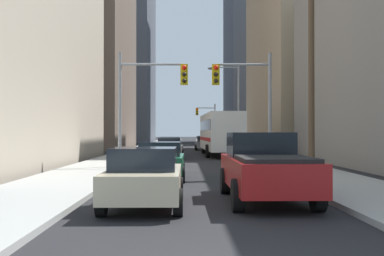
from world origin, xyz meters
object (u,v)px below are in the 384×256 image
at_px(pickup_truck_red, 265,167).
at_px(traffic_signal_near_right, 245,92).
at_px(sedan_beige, 145,177).
at_px(sedan_grey, 204,143).
at_px(sedan_white, 170,145).
at_px(traffic_signal_far_right, 207,118).
at_px(city_bus, 220,132).
at_px(sedan_silver, 170,148).
at_px(sedan_green, 161,160).
at_px(traffic_signal_near_left, 149,91).

height_order(pickup_truck_red, traffic_signal_near_right, traffic_signal_near_right).
bearing_deg(sedan_beige, sedan_grey, 85.41).
distance_m(sedan_white, traffic_signal_far_right, 27.17).
bearing_deg(traffic_signal_far_right, sedan_grey, -93.72).
bearing_deg(city_bus, sedan_silver, -130.94).
height_order(sedan_green, traffic_signal_near_right, traffic_signal_near_right).
distance_m(sedan_green, sedan_silver, 15.14).
height_order(pickup_truck_red, sedan_grey, pickup_truck_red).
height_order(traffic_signal_near_left, traffic_signal_far_right, same).
xyz_separation_m(sedan_grey, traffic_signal_near_right, (1.00, -26.77, 3.24)).
bearing_deg(pickup_truck_red, traffic_signal_far_right, 88.95).
bearing_deg(traffic_signal_near_right, sedan_beige, -108.46).
distance_m(city_bus, traffic_signal_near_right, 14.58).
xyz_separation_m(city_bus, pickup_truck_red, (-0.70, -25.73, -1.00)).
distance_m(pickup_truck_red, sedan_beige, 3.44).
bearing_deg(sedan_silver, sedan_beige, -89.96).
bearing_deg(sedan_grey, sedan_silver, -100.59).
bearing_deg(pickup_truck_red, traffic_signal_near_left, 109.60).
height_order(sedan_silver, traffic_signal_near_left, traffic_signal_near_left).
relative_size(city_bus, traffic_signal_near_right, 1.93).
bearing_deg(sedan_white, sedan_grey, 70.70).
distance_m(sedan_beige, traffic_signal_near_left, 12.87).
xyz_separation_m(sedan_green, traffic_signal_near_left, (-0.84, 5.27, 3.26)).
height_order(sedan_beige, traffic_signal_far_right, traffic_signal_far_right).
xyz_separation_m(sedan_grey, traffic_signal_far_right, (1.11, 17.09, 3.22)).
relative_size(sedan_green, traffic_signal_near_right, 0.70).
bearing_deg(traffic_signal_far_right, traffic_signal_near_left, -96.55).
xyz_separation_m(sedan_silver, sedan_grey, (3.16, 16.91, 0.00)).
height_order(pickup_truck_red, traffic_signal_near_left, traffic_signal_near_left).
height_order(sedan_green, traffic_signal_near_left, traffic_signal_near_left).
xyz_separation_m(sedan_white, traffic_signal_near_right, (4.34, -17.25, 3.24)).
height_order(city_bus, traffic_signal_near_left, traffic_signal_near_left).
bearing_deg(traffic_signal_near_left, sedan_white, 88.03).
relative_size(sedan_green, traffic_signal_far_right, 0.70).
relative_size(pickup_truck_red, sedan_white, 1.28).
distance_m(city_bus, sedan_beige, 27.17).
bearing_deg(sedan_grey, traffic_signal_far_right, 86.28).
bearing_deg(sedan_grey, traffic_signal_near_right, -87.86).
bearing_deg(sedan_green, sedan_beige, -90.51).
xyz_separation_m(sedan_beige, sedan_grey, (3.14, 39.20, 0.00)).
distance_m(pickup_truck_red, sedan_white, 28.76).
xyz_separation_m(sedan_green, sedan_silver, (-0.08, 15.14, 0.00)).
xyz_separation_m(pickup_truck_red, sedan_white, (-3.43, 28.55, -0.16)).
distance_m(city_bus, sedan_white, 5.14).
distance_m(pickup_truck_red, traffic_signal_near_left, 12.39).
bearing_deg(pickup_truck_red, sedan_silver, 98.75).
bearing_deg(traffic_signal_far_right, city_bus, -90.60).
distance_m(sedan_green, traffic_signal_near_right, 7.41).
bearing_deg(traffic_signal_near_right, traffic_signal_far_right, 89.86).
bearing_deg(sedan_green, traffic_signal_near_left, 99.10).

